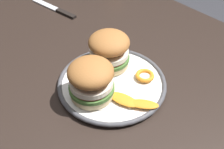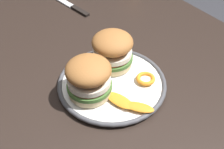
{
  "view_description": "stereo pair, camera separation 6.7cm",
  "coord_description": "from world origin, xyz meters",
  "px_view_note": "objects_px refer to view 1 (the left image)",
  "views": [
    {
      "loc": [
        0.36,
        -0.35,
        1.27
      ],
      "look_at": [
        -0.02,
        -0.02,
        0.8
      ],
      "focal_mm": 43.02,
      "sensor_mm": 36.0,
      "label": 1
    },
    {
      "loc": [
        0.4,
        -0.3,
        1.27
      ],
      "look_at": [
        -0.02,
        -0.02,
        0.8
      ],
      "focal_mm": 43.02,
      "sensor_mm": 36.0,
      "label": 2
    }
  ],
  "objects_px": {
    "dinner_plate": "(112,83)",
    "table_knife": "(57,10)",
    "sandwich_half_left": "(91,79)",
    "sandwich_half_right": "(109,50)",
    "dining_table": "(120,107)"
  },
  "relations": [
    {
      "from": "sandwich_half_left",
      "to": "sandwich_half_right",
      "type": "xyz_separation_m",
      "value": [
        -0.06,
        0.11,
        0.0
      ]
    },
    {
      "from": "dinner_plate",
      "to": "sandwich_half_right",
      "type": "xyz_separation_m",
      "value": [
        -0.06,
        0.04,
        0.06
      ]
    },
    {
      "from": "sandwich_half_left",
      "to": "table_knife",
      "type": "relative_size",
      "value": 0.68
    },
    {
      "from": "dinner_plate",
      "to": "sandwich_half_left",
      "type": "relative_size",
      "value": 1.93
    },
    {
      "from": "dinner_plate",
      "to": "table_knife",
      "type": "height_order",
      "value": "dinner_plate"
    },
    {
      "from": "sandwich_half_left",
      "to": "dinner_plate",
      "type": "bearing_deg",
      "value": 91.37
    },
    {
      "from": "dining_table",
      "to": "sandwich_half_left",
      "type": "relative_size",
      "value": 9.97
    },
    {
      "from": "sandwich_half_right",
      "to": "sandwich_half_left",
      "type": "bearing_deg",
      "value": -62.07
    },
    {
      "from": "dinner_plate",
      "to": "table_knife",
      "type": "xyz_separation_m",
      "value": [
        -0.43,
        0.11,
        -0.01
      ]
    },
    {
      "from": "dining_table",
      "to": "sandwich_half_right",
      "type": "relative_size",
      "value": 9.55
    },
    {
      "from": "dining_table",
      "to": "dinner_plate",
      "type": "height_order",
      "value": "dinner_plate"
    },
    {
      "from": "dinner_plate",
      "to": "sandwich_half_right",
      "type": "height_order",
      "value": "sandwich_half_right"
    },
    {
      "from": "dining_table",
      "to": "sandwich_half_left",
      "type": "height_order",
      "value": "sandwich_half_left"
    },
    {
      "from": "dining_table",
      "to": "sandwich_half_right",
      "type": "bearing_deg",
      "value": 162.28
    },
    {
      "from": "dining_table",
      "to": "dinner_plate",
      "type": "xyz_separation_m",
      "value": [
        -0.02,
        -0.02,
        0.1
      ]
    }
  ]
}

